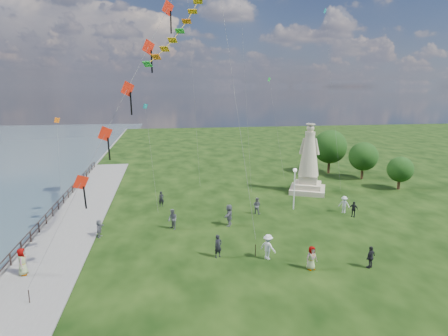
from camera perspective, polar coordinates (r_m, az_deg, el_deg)
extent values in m
cube|color=slate|center=(35.37, -26.58, -9.22)|extent=(0.30, 160.00, 0.60)
cube|color=slate|center=(32.80, -23.43, -10.12)|extent=(5.00, 60.00, 0.10)
cylinder|color=black|center=(29.82, -29.77, -12.08)|extent=(0.11, 0.11, 1.00)
cylinder|color=black|center=(31.54, -28.50, -10.63)|extent=(0.11, 0.11, 1.00)
cylinder|color=black|center=(33.29, -27.38, -9.33)|extent=(0.11, 0.11, 1.00)
cylinder|color=black|center=(35.07, -26.38, -8.16)|extent=(0.11, 0.11, 1.00)
cylinder|color=black|center=(36.87, -25.48, -7.10)|extent=(0.11, 0.11, 1.00)
cylinder|color=black|center=(38.69, -24.66, -6.14)|extent=(0.11, 0.11, 1.00)
cylinder|color=black|center=(40.53, -23.93, -5.26)|extent=(0.11, 0.11, 1.00)
cylinder|color=black|center=(42.38, -23.26, -4.46)|extent=(0.11, 0.11, 1.00)
cylinder|color=black|center=(44.25, -22.64, -3.73)|extent=(0.11, 0.11, 1.00)
cylinder|color=black|center=(46.13, -22.08, -3.05)|extent=(0.11, 0.11, 1.00)
cylinder|color=black|center=(48.01, -21.56, -2.43)|extent=(0.11, 0.11, 1.00)
cylinder|color=black|center=(49.91, -21.09, -1.86)|extent=(0.11, 0.11, 1.00)
cylinder|color=black|center=(51.81, -20.64, -1.32)|extent=(0.11, 0.11, 1.00)
cylinder|color=black|center=(53.72, -20.23, -0.83)|extent=(0.11, 0.11, 1.00)
cylinder|color=black|center=(55.64, -19.85, -0.37)|extent=(0.11, 0.11, 1.00)
cylinder|color=black|center=(57.56, -19.49, 0.06)|extent=(0.11, 0.11, 1.00)
cylinder|color=black|center=(59.49, -19.16, 0.47)|extent=(0.11, 0.11, 1.00)
cube|color=black|center=(34.92, -26.45, -7.42)|extent=(0.06, 52.00, 0.06)
cube|color=black|center=(35.06, -26.38, -8.08)|extent=(0.06, 52.00, 0.06)
cube|color=tan|center=(44.54, 12.60, -3.25)|extent=(5.17, 5.17, 0.56)
cube|color=tan|center=(44.40, 12.63, -2.56)|extent=(3.94, 3.94, 0.56)
cube|color=tan|center=(44.22, 12.67, -1.63)|extent=(2.71, 2.71, 0.93)
cylinder|color=tan|center=(43.28, 13.00, 5.17)|extent=(1.48, 1.48, 0.37)
sphere|color=tan|center=(43.22, 13.04, 5.93)|extent=(0.85, 0.85, 0.85)
cylinder|color=tan|center=(43.17, 13.07, 6.51)|extent=(1.02, 1.02, 0.09)
cylinder|color=silver|center=(37.66, 10.64, -3.38)|extent=(0.12, 0.12, 3.90)
sphere|color=white|center=(37.17, 10.77, -0.32)|extent=(0.39, 0.39, 0.39)
cylinder|color=#382314|center=(52.75, 20.31, -0.57)|extent=(0.36, 0.36, 1.88)
sphere|color=black|center=(52.35, 20.48, 1.68)|extent=(3.76, 3.76, 3.76)
cylinder|color=#382314|center=(49.19, 25.09, -2.10)|extent=(0.36, 0.36, 1.50)
sphere|color=black|center=(48.83, 25.27, -0.18)|extent=(3.00, 3.00, 3.00)
cylinder|color=#382314|center=(54.82, 15.68, 0.44)|extent=(0.36, 0.36, 2.33)
sphere|color=black|center=(54.37, 15.84, 3.15)|extent=(4.67, 4.67, 4.67)
imported|color=black|center=(27.26, -0.90, -11.82)|extent=(0.74, 0.65, 1.70)
imported|color=#595960|center=(32.52, -7.84, -7.77)|extent=(0.91, 1.02, 1.79)
imported|color=silver|center=(27.16, 6.71, -11.84)|extent=(1.25, 1.29, 1.84)
imported|color=black|center=(27.64, 21.45, -12.53)|extent=(1.03, 0.86, 1.56)
imported|color=#595960|center=(26.27, 13.19, -13.20)|extent=(0.89, 0.65, 1.64)
imported|color=#595960|center=(32.33, -18.48, -8.73)|extent=(0.74, 1.43, 1.48)
imported|color=black|center=(38.75, -9.53, -4.68)|extent=(0.62, 0.44, 1.58)
imported|color=#595960|center=(36.22, 5.01, -5.73)|extent=(0.92, 0.85, 1.62)
imported|color=silver|center=(38.19, 17.83, -5.31)|extent=(1.19, 1.08, 1.66)
imported|color=black|center=(37.36, 19.13, -5.93)|extent=(0.93, 0.92, 1.48)
imported|color=#595960|center=(27.96, -28.37, -12.63)|extent=(0.61, 0.92, 1.81)
imported|color=#595960|center=(33.08, 0.79, -7.17)|extent=(1.34, 1.95, 1.93)
cylinder|color=black|center=(24.70, -27.56, -17.06)|extent=(0.06, 0.06, 0.90)
cube|color=red|center=(24.14, -20.97, -2.04)|extent=(0.87, 0.64, 1.03)
cube|color=black|center=(24.25, -20.43, -4.27)|extent=(0.10, 0.28, 1.48)
cube|color=red|center=(24.66, -17.67, 4.99)|extent=(0.87, 0.64, 1.03)
cube|color=black|center=(24.67, -17.14, 2.79)|extent=(0.10, 0.28, 1.48)
cube|color=red|center=(25.61, -14.49, 11.61)|extent=(0.87, 0.64, 1.03)
cube|color=black|center=(25.52, -13.99, 9.49)|extent=(0.10, 0.28, 1.48)
cube|color=red|center=(26.95, -11.45, 17.62)|extent=(0.87, 0.64, 1.03)
cube|color=black|center=(26.77, -10.97, 15.64)|extent=(0.10, 0.28, 1.48)
cube|color=red|center=(28.61, -8.55, 22.97)|extent=(0.87, 0.64, 1.03)
cube|color=black|center=(28.35, -8.10, 21.13)|extent=(0.10, 0.28, 1.48)
cylinder|color=black|center=(27.69, 4.81, -12.38)|extent=(0.06, 0.06, 0.90)
cube|color=gold|center=(28.26, -4.00, 23.96)|extent=(0.71, 0.66, 0.19)
cube|color=gold|center=(27.45, -4.81, 22.67)|extent=(0.70, 0.68, 0.21)
cube|color=orange|center=(26.65, -5.73, 21.35)|extent=(0.69, 0.69, 0.23)
cube|color=green|center=(25.88, -6.75, 20.02)|extent=(0.68, 0.69, 0.25)
cube|color=gold|center=(25.15, -7.86, 18.72)|extent=(0.66, 0.69, 0.27)
cube|color=gold|center=(24.45, -9.05, 17.48)|extent=(0.64, 0.68, 0.28)
cube|color=orange|center=(23.79, -10.31, 16.32)|extent=(0.62, 0.67, 0.30)
cube|color=green|center=(23.16, -11.62, 15.25)|extent=(0.60, 0.66, 0.31)
cube|color=#168085|center=(40.15, -11.90, 9.20)|extent=(0.51, 0.39, 0.57)
cylinder|color=#595959|center=(38.22, -10.99, 1.57)|extent=(1.02, 5.01, 9.96)
cylinder|color=#595959|center=(46.92, -4.84, 14.85)|extent=(1.02, 5.02, 28.13)
cube|color=green|center=(52.99, 6.90, 13.25)|extent=(0.51, 0.39, 0.57)
cylinder|color=#595959|center=(51.02, 8.03, 6.00)|extent=(1.02, 5.02, 12.91)
cube|color=orange|center=(39.69, -24.11, 6.66)|extent=(0.51, 0.39, 0.57)
cylinder|color=#595959|center=(37.78, -23.75, -0.29)|extent=(1.02, 5.01, 8.78)
cylinder|color=#595959|center=(44.05, 3.09, 15.59)|extent=(1.02, 5.02, 28.98)
cube|color=#168085|center=(49.18, 15.14, 22.11)|extent=(0.51, 0.39, 0.57)
cylinder|color=#595959|center=(46.35, 16.26, 9.82)|extent=(1.02, 5.02, 20.66)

